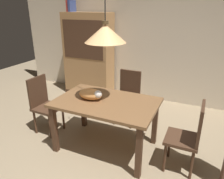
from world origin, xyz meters
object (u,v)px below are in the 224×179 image
object	(u,v)px
chair_right_side	(189,135)
pendant_lamp	(105,33)
hutch_bookcase	(89,57)
dining_table	(106,108)
chair_left_side	(44,102)
book_red_tall	(69,5)
chair_far_back	(128,95)
book_blue_wide	(72,6)
cat_sleeping	(91,94)

from	to	relation	value
chair_right_side	pendant_lamp	distance (m)	1.61
hutch_bookcase	chair_right_side	bearing A→B (deg)	-36.00
dining_table	chair_left_side	size ratio (longest dim) A/B	1.51
chair_right_side	book_red_tall	xyz separation A→B (m)	(-2.86, 1.76, 1.48)
chair_left_side	pendant_lamp	world-z (taller)	pendant_lamp
chair_left_side	pendant_lamp	xyz separation A→B (m)	(1.13, -0.00, 1.15)
chair_far_back	hutch_bookcase	distance (m)	1.62
pendant_lamp	book_blue_wide	size ratio (longest dim) A/B	5.42
book_blue_wide	book_red_tall	bearing A→B (deg)	180.00
chair_left_side	hutch_bookcase	bearing A→B (deg)	95.54
chair_left_side	chair_far_back	distance (m)	1.43
dining_table	book_blue_wide	world-z (taller)	book_blue_wide
pendant_lamp	book_blue_wide	world-z (taller)	pendant_lamp
chair_left_side	book_blue_wide	distance (m)	2.35
chair_far_back	book_blue_wide	distance (m)	2.39
chair_left_side	chair_far_back	size ratio (longest dim) A/B	1.00
dining_table	cat_sleeping	distance (m)	0.28
chair_far_back	book_red_tall	bearing A→B (deg)	152.86
hutch_bookcase	book_red_tall	xyz separation A→B (m)	(-0.43, 0.00, 1.10)
chair_far_back	dining_table	bearing A→B (deg)	-90.11
pendant_lamp	book_blue_wide	distance (m)	2.45
pendant_lamp	hutch_bookcase	world-z (taller)	pendant_lamp
dining_table	book_blue_wide	xyz separation A→B (m)	(-1.67, 1.77, 1.32)
chair_right_side	dining_table	bearing A→B (deg)	-179.98
chair_left_side	chair_far_back	bearing A→B (deg)	37.76
cat_sleeping	chair_left_side	bearing A→B (deg)	178.13
chair_far_back	hutch_bookcase	size ratio (longest dim) A/B	0.50
dining_table	cat_sleeping	world-z (taller)	cat_sleeping
chair_left_side	chair_right_side	size ratio (longest dim) A/B	1.00
dining_table	book_blue_wide	bearing A→B (deg)	133.34
chair_far_back	hutch_bookcase	bearing A→B (deg)	145.75
chair_left_side	pendant_lamp	distance (m)	1.61
dining_table	chair_right_side	distance (m)	1.14
dining_table	cat_sleeping	bearing A→B (deg)	-172.83
book_blue_wide	chair_far_back	bearing A→B (deg)	-28.01
pendant_lamp	hutch_bookcase	xyz separation A→B (m)	(-1.30, 1.76, -0.77)
dining_table	chair_left_side	distance (m)	1.14
chair_left_side	dining_table	bearing A→B (deg)	-0.17
hutch_bookcase	book_red_tall	distance (m)	1.18
dining_table	hutch_bookcase	size ratio (longest dim) A/B	0.76
chair_far_back	pendant_lamp	size ratio (longest dim) A/B	0.72
dining_table	book_blue_wide	distance (m)	2.76
chair_far_back	book_red_tall	xyz separation A→B (m)	(-1.73, 0.89, 1.48)
chair_right_side	cat_sleeping	bearing A→B (deg)	-178.85
chair_far_back	cat_sleeping	world-z (taller)	chair_far_back
chair_left_side	chair_right_side	distance (m)	2.26
chair_right_side	chair_far_back	bearing A→B (deg)	142.07
dining_table	pendant_lamp	distance (m)	1.01
book_red_tall	chair_left_side	bearing A→B (deg)	-71.17
pendant_lamp	book_blue_wide	xyz separation A→B (m)	(-1.67, 1.77, 0.31)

